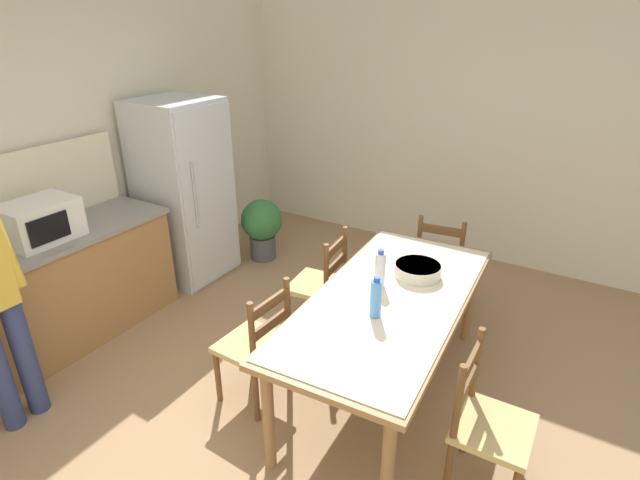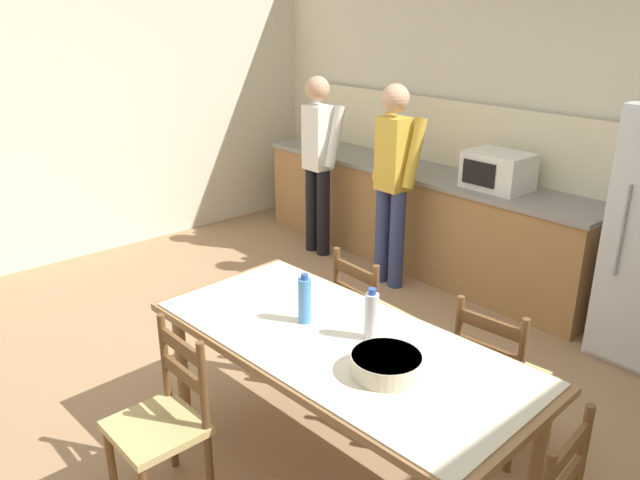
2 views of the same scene
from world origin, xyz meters
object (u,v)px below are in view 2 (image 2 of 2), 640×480
microwave (498,171)px  dining_table (340,353)px  person_at_sink (318,157)px  bottle_near_centre (305,300)px  chair_side_near_left (163,423)px  serving_bowl (386,363)px  bottle_off_centre (371,316)px  chair_side_far_right (496,376)px  chair_side_far_left (370,319)px  person_at_counter (393,176)px

microwave → dining_table: microwave is taller
dining_table → person_at_sink: 3.14m
microwave → person_at_sink: size_ratio=0.29×
microwave → dining_table: 2.62m
dining_table → bottle_near_centre: bottle_near_centre is taller
bottle_near_centre → chair_side_near_left: bottle_near_centre is taller
dining_table → microwave: bearing=107.6°
serving_bowl → chair_side_near_left: size_ratio=0.35×
bottle_off_centre → chair_side_far_right: 0.87m
bottle_off_centre → chair_side_near_left: 1.13m
bottle_off_centre → chair_side_far_left: (-0.59, 0.61, -0.47)m
dining_table → chair_side_far_left: bearing=124.4°
microwave → bottle_near_centre: size_ratio=1.85×
microwave → person_at_sink: 1.72m
person_at_sink → person_at_counter: bearing=-91.2°
chair_side_far_right → chair_side_far_left: size_ratio=1.00×
bottle_near_centre → bottle_off_centre: size_ratio=1.00×
serving_bowl → person_at_counter: 2.71m
chair_side_near_left → person_at_sink: bearing=125.5°
microwave → person_at_counter: person_at_counter is taller
microwave → chair_side_near_left: 3.33m
dining_table → person_at_sink: (-2.43, 1.97, 0.26)m
chair_side_far_right → person_at_sink: 3.14m
chair_side_far_left → person_at_counter: size_ratio=0.52×
bottle_off_centre → chair_side_near_left: bearing=-119.5°
bottle_near_centre → chair_side_far_left: bearing=108.3°
chair_side_far_left → person_at_counter: 1.65m
serving_bowl → person_at_sink: size_ratio=0.19×
serving_bowl → microwave: bearing=114.4°
chair_side_near_left → person_at_sink: person_at_sink is taller
dining_table → serving_bowl: (0.36, -0.05, 0.13)m
serving_bowl → chair_side_far_left: (-0.86, 0.78, -0.40)m
serving_bowl → person_at_sink: person_at_sink is taller
person_at_sink → person_at_counter: (0.98, -0.02, 0.01)m
serving_bowl → person_at_counter: person_at_counter is taller
microwave → chair_side_far_left: bearing=-80.6°
serving_bowl → chair_side_near_left: chair_side_near_left is taller
bottle_near_centre → bottle_off_centre: 0.37m
bottle_off_centre → person_at_counter: person_at_counter is taller
dining_table → bottle_off_centre: (0.09, 0.12, 0.20)m
microwave → serving_bowl: (1.14, -2.52, -0.23)m
serving_bowl → person_at_counter: size_ratio=0.18×
microwave → bottle_off_centre: bearing=-69.5°
person_at_counter → bottle_near_centre: bearing=-148.6°
bottle_near_centre → person_at_counter: person_at_counter is taller
chair_side_near_left → dining_table: bearing=61.1°
chair_side_near_left → chair_side_far_left: bearing=92.4°
bottle_near_centre → microwave: bearing=102.1°
microwave → bottle_near_centre: 2.55m
bottle_off_centre → dining_table: bearing=-128.2°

